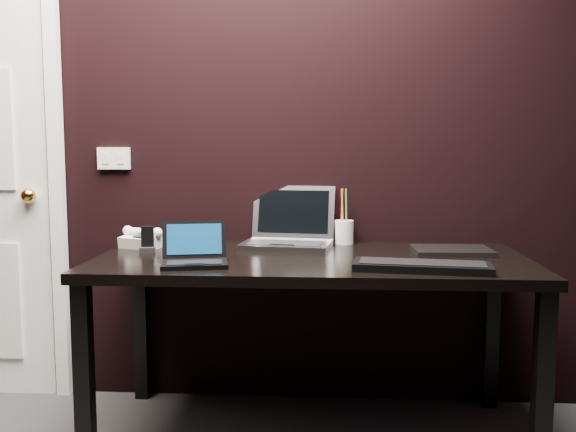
# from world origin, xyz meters

# --- Properties ---
(wall_back) EXTENTS (4.00, 0.00, 4.00)m
(wall_back) POSITION_xyz_m (0.00, 1.80, 1.30)
(wall_back) COLOR black
(wall_back) RESTS_ON ground
(wall_switch) EXTENTS (0.15, 0.02, 0.10)m
(wall_switch) POSITION_xyz_m (-0.62, 1.79, 1.12)
(wall_switch) COLOR silver
(wall_switch) RESTS_ON wall_back
(desk) EXTENTS (1.70, 0.80, 0.74)m
(desk) POSITION_xyz_m (0.30, 1.40, 0.66)
(desk) COLOR black
(desk) RESTS_ON ground
(netbook) EXTENTS (0.28, 0.26, 0.15)m
(netbook) POSITION_xyz_m (-0.13, 1.20, 0.77)
(netbook) COLOR black
(netbook) RESTS_ON desk
(silver_laptop) EXTENTS (0.41, 0.38, 0.26)m
(silver_laptop) POSITION_xyz_m (0.19, 1.65, 0.79)
(silver_laptop) COLOR #A0A0A5
(silver_laptop) RESTS_ON desk
(ext_keyboard) EXTENTS (0.50, 0.22, 0.03)m
(ext_keyboard) POSITION_xyz_m (0.70, 1.15, 0.75)
(ext_keyboard) COLOR black
(ext_keyboard) RESTS_ON desk
(closed_laptop) EXTENTS (0.32, 0.23, 0.02)m
(closed_laptop) POSITION_xyz_m (0.87, 1.52, 0.75)
(closed_laptop) COLOR gray
(closed_laptop) RESTS_ON desk
(desk_phone) EXTENTS (0.21, 0.20, 0.10)m
(desk_phone) POSITION_xyz_m (-0.43, 1.59, 0.78)
(desk_phone) COLOR silver
(desk_phone) RESTS_ON desk
(mobile_phone) EXTENTS (0.07, 0.06, 0.11)m
(mobile_phone) POSITION_xyz_m (-0.38, 1.46, 0.78)
(mobile_phone) COLOR black
(mobile_phone) RESTS_ON desk
(pen_cup) EXTENTS (0.10, 0.10, 0.25)m
(pen_cup) POSITION_xyz_m (0.44, 1.75, 0.80)
(pen_cup) COLOR silver
(pen_cup) RESTS_ON desk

